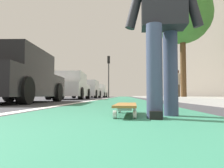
{
  "coord_description": "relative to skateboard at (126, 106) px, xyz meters",
  "views": [
    {
      "loc": [
        -0.71,
        -0.11,
        0.2
      ],
      "look_at": [
        11.62,
        0.58,
        0.86
      ],
      "focal_mm": 34.81,
      "sensor_mm": 36.0,
      "label": 1
    }
  ],
  "objects": [
    {
      "name": "traffic_light",
      "position": [
        21.27,
        1.7,
        3.01
      ],
      "size": [
        0.33,
        0.28,
        4.52
      ],
      "color": "#2D2D2D",
      "rests_on": "ground"
    },
    {
      "name": "skateboard",
      "position": [
        0.0,
        0.0,
        0.0
      ],
      "size": [
        0.85,
        0.24,
        0.11
      ],
      "color": "white",
      "rests_on": "ground"
    },
    {
      "name": "parked_car_far",
      "position": [
        16.45,
        3.18,
        0.63
      ],
      "size": [
        4.58,
        1.97,
        1.49
      ],
      "color": "#B7B7BC",
      "rests_on": "ground"
    },
    {
      "name": "ground_plane",
      "position": [
        8.56,
        0.13,
        -0.09
      ],
      "size": [
        80.0,
        80.0,
        0.0
      ],
      "primitive_type": "plane",
      "color": "#38383D"
    },
    {
      "name": "lane_stripe_white",
      "position": [
        18.56,
        1.3,
        -0.09
      ],
      "size": [
        52.0,
        0.16,
        0.01
      ],
      "primitive_type": "cube",
      "color": "silver",
      "rests_on": "ground"
    },
    {
      "name": "bike_lane_paint",
      "position": [
        22.56,
        0.13,
        -0.09
      ],
      "size": [
        56.0,
        2.04,
        0.0
      ],
      "primitive_type": "cube",
      "color": "#2D7256",
      "rests_on": "ground"
    },
    {
      "name": "skater_person",
      "position": [
        -0.15,
        -0.35,
        0.84
      ],
      "size": [
        0.45,
        0.72,
        1.64
      ],
      "color": "#384260",
      "rests_on": "ground"
    },
    {
      "name": "parked_car_mid",
      "position": [
        9.92,
        3.06,
        0.61
      ],
      "size": [
        4.27,
        1.96,
        1.47
      ],
      "color": "silver",
      "rests_on": "ground"
    },
    {
      "name": "street_tree_mid",
      "position": [
        8.36,
        -2.81,
        4.03
      ],
      "size": [
        2.85,
        2.85,
        5.58
      ],
      "color": "brown",
      "rests_on": "ground"
    },
    {
      "name": "parked_car_end",
      "position": [
        22.84,
        3.1,
        0.6
      ],
      "size": [
        4.11,
        2.03,
        1.46
      ],
      "color": "silver",
      "rests_on": "ground"
    },
    {
      "name": "pedestrian_distant",
      "position": [
        8.74,
        -2.62,
        0.76
      ],
      "size": [
        0.42,
        0.65,
        1.49
      ],
      "color": "brown",
      "rests_on": "ground"
    },
    {
      "name": "sidewalk_curb",
      "position": [
        16.56,
        -3.21,
        -0.02
      ],
      "size": [
        52.0,
        3.2,
        0.14
      ],
      "primitive_type": "cube",
      "color": "#9E9B93",
      "rests_on": "ground"
    },
    {
      "name": "parked_car_near",
      "position": [
        3.75,
        3.08,
        0.61
      ],
      "size": [
        4.18,
        1.97,
        1.47
      ],
      "color": "black",
      "rests_on": "ground"
    },
    {
      "name": "building_facade",
      "position": [
        20.56,
        -5.98,
        6.73
      ],
      "size": [
        40.0,
        1.2,
        13.64
      ],
      "primitive_type": "cube",
      "color": "#70675C",
      "rests_on": "ground"
    }
  ]
}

